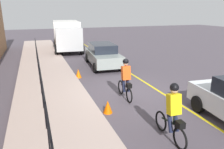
{
  "coord_description": "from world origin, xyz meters",
  "views": [
    {
      "loc": [
        -8.58,
        3.91,
        3.78
      ],
      "look_at": [
        0.08,
        0.72,
        1.0
      ],
      "focal_mm": 34.11,
      "sensor_mm": 36.0,
      "label": 1
    }
  ],
  "objects_px": {
    "parked_sedan_rear": "(103,55)",
    "traffic_cone_far": "(78,73)",
    "cyclist_lead": "(126,79)",
    "box_truck_background": "(67,34)",
    "cyclist_follow": "(173,113)",
    "traffic_cone_near": "(108,107)"
  },
  "relations": [
    {
      "from": "parked_sedan_rear",
      "to": "traffic_cone_far",
      "type": "relative_size",
      "value": 8.88
    },
    {
      "from": "cyclist_lead",
      "to": "traffic_cone_near",
      "type": "bearing_deg",
      "value": 133.62
    },
    {
      "from": "cyclist_lead",
      "to": "cyclist_follow",
      "type": "distance_m",
      "value": 3.4
    },
    {
      "from": "cyclist_follow",
      "to": "traffic_cone_near",
      "type": "relative_size",
      "value": 3.68
    },
    {
      "from": "cyclist_lead",
      "to": "traffic_cone_far",
      "type": "height_order",
      "value": "cyclist_lead"
    },
    {
      "from": "parked_sedan_rear",
      "to": "box_truck_background",
      "type": "height_order",
      "value": "box_truck_background"
    },
    {
      "from": "cyclist_lead",
      "to": "traffic_cone_near",
      "type": "distance_m",
      "value": 1.7
    },
    {
      "from": "cyclist_lead",
      "to": "traffic_cone_near",
      "type": "height_order",
      "value": "cyclist_lead"
    },
    {
      "from": "cyclist_follow",
      "to": "traffic_cone_near",
      "type": "xyz_separation_m",
      "value": [
        2.37,
        1.19,
        -0.66
      ]
    },
    {
      "from": "box_truck_background",
      "to": "traffic_cone_near",
      "type": "height_order",
      "value": "box_truck_background"
    },
    {
      "from": "parked_sedan_rear",
      "to": "box_truck_background",
      "type": "distance_m",
      "value": 7.39
    },
    {
      "from": "cyclist_follow",
      "to": "cyclist_lead",
      "type": "bearing_deg",
      "value": 2.77
    },
    {
      "from": "parked_sedan_rear",
      "to": "box_truck_background",
      "type": "bearing_deg",
      "value": -165.16
    },
    {
      "from": "parked_sedan_rear",
      "to": "traffic_cone_far",
      "type": "distance_m",
      "value": 3.1
    },
    {
      "from": "parked_sedan_rear",
      "to": "traffic_cone_near",
      "type": "relative_size",
      "value": 9.11
    },
    {
      "from": "cyclist_lead",
      "to": "parked_sedan_rear",
      "type": "distance_m",
      "value": 5.99
    },
    {
      "from": "cyclist_follow",
      "to": "parked_sedan_rear",
      "type": "bearing_deg",
      "value": -2.53
    },
    {
      "from": "box_truck_background",
      "to": "traffic_cone_far",
      "type": "relative_size",
      "value": 13.52
    },
    {
      "from": "box_truck_background",
      "to": "traffic_cone_far",
      "type": "xyz_separation_m",
      "value": [
        -9.35,
        0.85,
        -1.3
      ]
    },
    {
      "from": "parked_sedan_rear",
      "to": "cyclist_follow",
      "type": "bearing_deg",
      "value": -0.87
    },
    {
      "from": "traffic_cone_near",
      "to": "cyclist_lead",
      "type": "bearing_deg",
      "value": -49.04
    },
    {
      "from": "traffic_cone_near",
      "to": "traffic_cone_far",
      "type": "xyz_separation_m",
      "value": [
        4.83,
        0.15,
        0.01
      ]
    }
  ]
}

